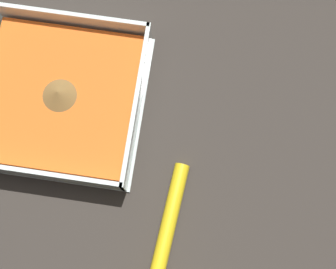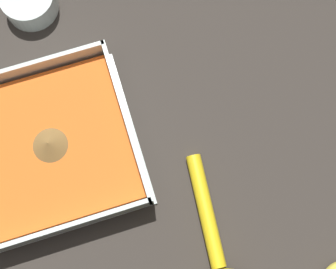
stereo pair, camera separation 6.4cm
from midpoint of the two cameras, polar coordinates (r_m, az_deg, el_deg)
ground_plane at (r=0.70m, az=-16.49°, el=-0.53°), size 4.00×4.00×0.00m
square_dish at (r=0.68m, az=-16.79°, el=-2.20°), size 0.23×0.23×0.06m
spice_bowl at (r=0.77m, az=-18.89°, el=14.54°), size 0.08×0.08×0.04m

